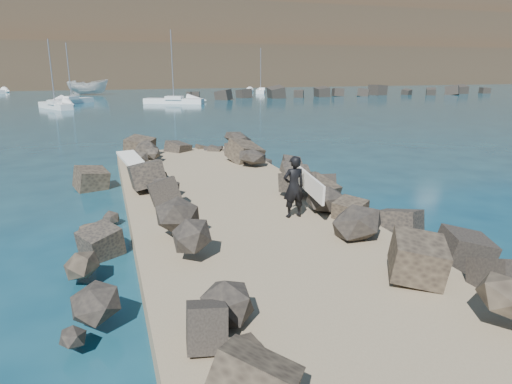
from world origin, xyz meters
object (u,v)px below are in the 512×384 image
surfboard_resting (137,168)px  boat_imported (88,87)px  surfer_with_board (296,186)px  sailboat_c (174,101)px

surfboard_resting → boat_imported: 67.06m
surfer_with_board → sailboat_c: bearing=85.4°
surfboard_resting → sailboat_c: size_ratio=0.29×
surfboard_resting → boat_imported: boat_imported is taller
surfboard_resting → boat_imported: bearing=77.9°
surfer_with_board → sailboat_c: (3.93, 48.85, -1.09)m
surfboard_resting → surfer_with_board: bearing=-70.9°
boat_imported → surfer_with_board: boat_imported is taller
boat_imported → sailboat_c: bearing=-150.0°
boat_imported → sailboat_c: (10.81, -23.65, -0.93)m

